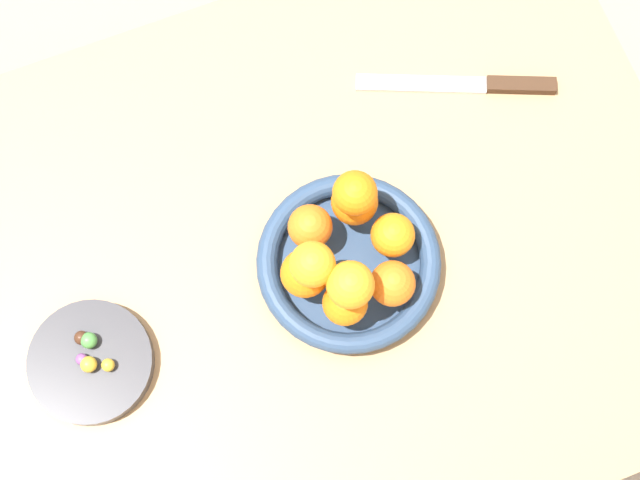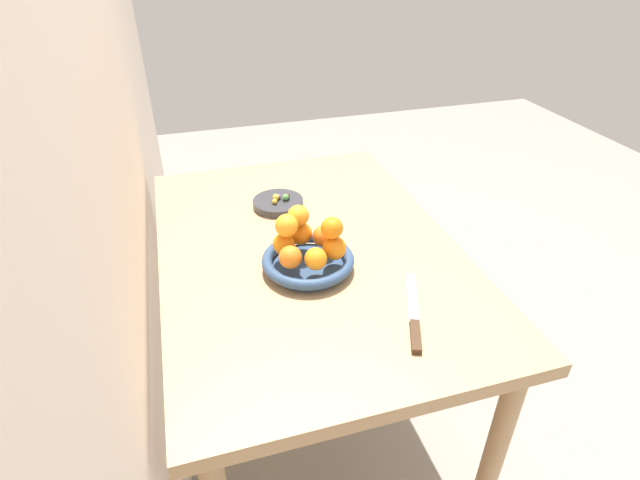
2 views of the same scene
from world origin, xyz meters
TOP-DOWN VIEW (x-y plane):
  - ground_plane at (0.00, 0.00)m, footprint 6.00×6.00m
  - wall_back at (0.00, 0.43)m, footprint 4.00×0.05m
  - dining_table at (0.00, 0.00)m, footprint 1.10×0.76m
  - fruit_bowl at (-0.10, 0.03)m, footprint 0.23×0.23m
  - candy_dish at (0.23, 0.03)m, footprint 0.15×0.15m
  - orange_0 at (-0.16, 0.02)m, footprint 0.05×0.05m
  - orange_1 at (-0.13, -0.03)m, footprint 0.06×0.06m
  - orange_2 at (-0.07, -0.02)m, footprint 0.05×0.05m
  - orange_3 at (-0.04, 0.03)m, footprint 0.06×0.06m
  - orange_4 at (-0.07, 0.08)m, footprint 0.05×0.05m
  - orange_5 at (-0.14, 0.08)m, footprint 0.05×0.05m
  - orange_6 at (-0.08, 0.07)m, footprint 0.05×0.05m
  - orange_7 at (-0.05, 0.04)m, footprint 0.05×0.05m
  - orange_8 at (-0.13, -0.03)m, footprint 0.05×0.05m
  - candy_ball_0 at (0.23, -0.00)m, footprint 0.02×0.02m
  - candy_ball_1 at (0.21, 0.04)m, footprint 0.02×0.02m
  - candy_ball_2 at (0.22, 0.01)m, footprint 0.02×0.02m
  - candy_ball_3 at (0.24, 0.02)m, footprint 0.01×0.01m
  - candy_ball_4 at (0.23, 0.03)m, footprint 0.02×0.02m
  - knife at (-0.34, -0.14)m, footprint 0.25×0.12m

SIDE VIEW (x-z plane):
  - ground_plane at x=0.00m, z-range 0.00..0.00m
  - dining_table at x=0.00m, z-range 0.28..1.02m
  - knife at x=-0.34m, z-range 0.74..0.75m
  - candy_dish at x=0.23m, z-range 0.74..0.76m
  - fruit_bowl at x=-0.10m, z-range 0.74..0.78m
  - candy_ball_3 at x=0.24m, z-range 0.76..0.78m
  - candy_ball_1 at x=0.21m, z-range 0.76..0.78m
  - candy_ball_0 at x=0.23m, z-range 0.76..0.78m
  - candy_ball_4 at x=0.23m, z-range 0.76..0.78m
  - candy_ball_2 at x=0.22m, z-range 0.76..0.78m
  - orange_0 at x=-0.16m, z-range 0.78..0.83m
  - orange_4 at x=-0.07m, z-range 0.78..0.83m
  - orange_2 at x=-0.07m, z-range 0.78..0.83m
  - orange_5 at x=-0.14m, z-range 0.78..0.83m
  - orange_1 at x=-0.13m, z-range 0.78..0.84m
  - orange_3 at x=-0.04m, z-range 0.78..0.84m
  - orange_6 at x=-0.08m, z-range 0.83..0.89m
  - orange_8 at x=-0.13m, z-range 0.84..0.89m
  - orange_7 at x=-0.05m, z-range 0.84..0.89m
  - wall_back at x=0.00m, z-range 0.00..2.50m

